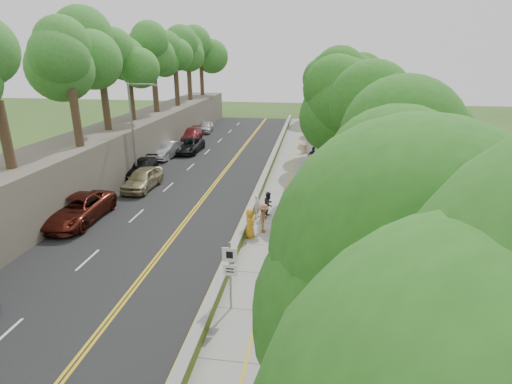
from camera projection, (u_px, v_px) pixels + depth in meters
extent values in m
plane|color=#33511E|center=(223.00, 271.00, 19.79)|extent=(140.00, 140.00, 0.00)
cube|color=black|center=(200.00, 177.00, 34.52)|extent=(11.20, 66.00, 0.04)
cube|color=gray|center=(292.00, 181.00, 33.44)|extent=(4.20, 66.00, 0.05)
cube|color=#B6DB1A|center=(265.00, 177.00, 33.66)|extent=(0.42, 66.00, 0.60)
cube|color=#595147|center=(110.00, 152.00, 34.98)|extent=(5.00, 66.00, 4.00)
cube|color=slate|center=(318.00, 171.00, 32.82)|extent=(0.04, 66.00, 2.00)
cylinder|color=gray|center=(133.00, 132.00, 33.00)|extent=(0.18, 0.18, 8.00)
cylinder|color=gray|center=(141.00, 84.00, 31.57)|extent=(2.30, 0.13, 0.13)
cube|color=gray|center=(154.00, 85.00, 31.44)|extent=(0.50, 0.22, 0.14)
cylinder|color=gray|center=(230.00, 276.00, 16.32)|extent=(0.09, 0.09, 3.10)
cube|color=white|center=(230.00, 255.00, 15.96)|extent=(0.62, 0.04, 0.62)
cube|color=white|center=(230.00, 270.00, 16.19)|extent=(0.56, 0.04, 0.50)
cylinder|color=#CD6200|center=(304.00, 148.00, 42.72)|extent=(0.57, 0.57, 0.93)
cube|color=gray|center=(309.00, 321.00, 15.49)|extent=(1.24, 1.04, 0.72)
imported|color=#541A11|center=(77.00, 209.00, 25.24)|extent=(2.89, 6.04, 1.66)
imported|color=black|center=(141.00, 168.00, 34.74)|extent=(2.43, 5.03, 1.41)
imported|color=tan|center=(143.00, 179.00, 31.32)|extent=(2.06, 4.87, 1.64)
imported|color=#BABDC1|center=(167.00, 150.00, 40.64)|extent=(2.15, 4.98, 1.60)
imported|color=black|center=(189.00, 146.00, 42.81)|extent=(2.45, 5.27, 1.46)
imported|color=maroon|center=(190.00, 135.00, 47.96)|extent=(2.40, 5.40, 1.54)
imported|color=silver|center=(206.00, 127.00, 53.67)|extent=(2.12, 4.36, 1.43)
imported|color=orange|center=(250.00, 223.00, 23.01)|extent=(0.59, 0.88, 1.76)
imported|color=silver|center=(257.00, 206.00, 25.82)|extent=(0.54, 0.66, 1.55)
imported|color=black|center=(269.00, 204.00, 25.99)|extent=(0.86, 0.97, 1.67)
imported|color=#98603B|center=(264.00, 218.00, 23.67)|extent=(0.68, 1.16, 1.78)
imported|color=black|center=(313.00, 157.00, 37.27)|extent=(1.20, 0.81, 1.90)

